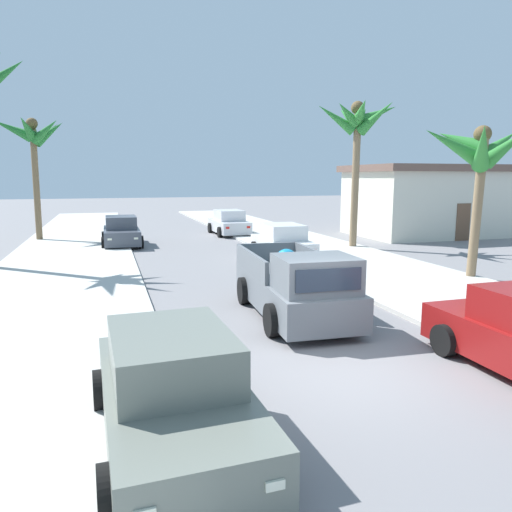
# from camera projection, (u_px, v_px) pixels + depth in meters

# --- Properties ---
(ground_plane) EXTENTS (160.00, 160.00, 0.00)m
(ground_plane) POSITION_uv_depth(u_px,v_px,m) (344.00, 371.00, 8.93)
(ground_plane) COLOR slate
(sidewalk_left) EXTENTS (5.34, 60.00, 0.12)m
(sidewalk_left) POSITION_uv_depth(u_px,v_px,m) (66.00, 269.00, 18.58)
(sidewalk_left) COLOR beige
(sidewalk_left) RESTS_ON ground
(sidewalk_right) EXTENTS (5.34, 60.00, 0.12)m
(sidewalk_right) POSITION_uv_depth(u_px,v_px,m) (333.00, 255.00, 21.90)
(sidewalk_right) COLOR beige
(sidewalk_right) RESTS_ON ground
(curb_left) EXTENTS (0.16, 60.00, 0.10)m
(curb_left) POSITION_uv_depth(u_px,v_px,m) (100.00, 267.00, 18.95)
(curb_left) COLOR silver
(curb_left) RESTS_ON ground
(curb_right) EXTENTS (0.16, 60.00, 0.10)m
(curb_right) POSITION_uv_depth(u_px,v_px,m) (307.00, 257.00, 21.53)
(curb_right) COLOR silver
(curb_right) RESTS_ON ground
(pickup_truck) EXTENTS (2.43, 5.31, 1.80)m
(pickup_truck) POSITION_uv_depth(u_px,v_px,m) (296.00, 287.00, 12.25)
(pickup_truck) COLOR slate
(pickup_truck) RESTS_ON ground
(car_left_near) EXTENTS (2.14, 4.31, 1.54)m
(car_left_near) POSITION_uv_depth(u_px,v_px,m) (282.00, 243.00, 21.11)
(car_left_near) COLOR silver
(car_left_near) RESTS_ON ground
(car_right_near) EXTENTS (2.03, 4.26, 1.54)m
(car_right_near) POSITION_uv_depth(u_px,v_px,m) (121.00, 232.00, 25.30)
(car_right_near) COLOR #474C56
(car_right_near) RESTS_ON ground
(car_left_mid) EXTENTS (2.14, 4.31, 1.54)m
(car_left_mid) POSITION_uv_depth(u_px,v_px,m) (173.00, 392.00, 6.42)
(car_left_mid) COLOR slate
(car_left_mid) RESTS_ON ground
(car_left_far) EXTENTS (2.07, 4.28, 1.54)m
(car_left_far) POSITION_uv_depth(u_px,v_px,m) (229.00, 223.00, 30.18)
(car_left_far) COLOR silver
(car_left_far) RESTS_ON ground
(palm_tree_right_fore) EXTENTS (4.14, 3.58, 7.21)m
(palm_tree_right_fore) POSITION_uv_depth(u_px,v_px,m) (358.00, 126.00, 23.31)
(palm_tree_right_fore) COLOR #846B4C
(palm_tree_right_fore) RESTS_ON ground
(palm_tree_left_mid) EXTENTS (3.82, 3.62, 5.34)m
(palm_tree_left_mid) POSITION_uv_depth(u_px,v_px,m) (479.00, 152.00, 16.20)
(palm_tree_left_mid) COLOR #846B4C
(palm_tree_left_mid) RESTS_ON ground
(palm_tree_right_mid) EXTENTS (3.84, 4.32, 6.80)m
(palm_tree_right_mid) POSITION_uv_depth(u_px,v_px,m) (33.00, 137.00, 26.33)
(palm_tree_right_mid) COLOR brown
(palm_tree_right_mid) RESTS_ON ground
(roadside_house) EXTENTS (9.62, 6.51, 4.27)m
(roadside_house) POSITION_uv_depth(u_px,v_px,m) (430.00, 200.00, 29.85)
(roadside_house) COLOR beige
(roadside_house) RESTS_ON ground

